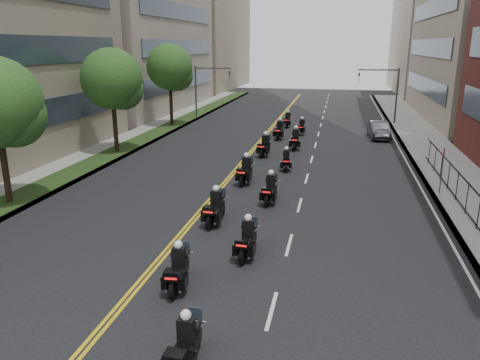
% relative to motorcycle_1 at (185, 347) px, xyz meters
% --- Properties ---
extents(sidewalk_right, '(4.00, 90.00, 0.15)m').
position_rel_motorcycle_1_xyz_m(sidewalk_right, '(10.53, 23.10, -0.56)').
color(sidewalk_right, gray).
rests_on(sidewalk_right, ground).
extents(sidewalk_left, '(4.00, 90.00, 0.15)m').
position_rel_motorcycle_1_xyz_m(sidewalk_left, '(-13.47, 23.10, -0.56)').
color(sidewalk_left, gray).
rests_on(sidewalk_left, ground).
extents(grass_strip, '(2.00, 90.00, 0.04)m').
position_rel_motorcycle_1_xyz_m(grass_strip, '(-12.67, 23.10, -0.46)').
color(grass_strip, '#203B15').
rests_on(grass_strip, sidewalk_left).
extents(building_right_far, '(15.00, 28.00, 26.00)m').
position_rel_motorcycle_1_xyz_m(building_right_far, '(20.03, 76.10, 12.37)').
color(building_right_far, gray).
rests_on(building_right_far, ground).
extents(building_left_far, '(16.00, 28.00, 26.00)m').
position_rel_motorcycle_1_xyz_m(building_left_far, '(-23.47, 76.10, 12.37)').
color(building_left_far, gray).
rests_on(building_left_far, ground).
extents(street_trees, '(4.40, 38.40, 7.98)m').
position_rel_motorcycle_1_xyz_m(street_trees, '(-12.51, 16.71, 4.50)').
color(street_trees, black).
rests_on(street_trees, ground).
extents(traffic_signal_right, '(4.09, 0.20, 5.60)m').
position_rel_motorcycle_1_xyz_m(traffic_signal_right, '(8.07, 40.10, 3.07)').
color(traffic_signal_right, '#3F3F44').
rests_on(traffic_signal_right, ground).
extents(traffic_signal_left, '(4.09, 0.20, 5.60)m').
position_rel_motorcycle_1_xyz_m(traffic_signal_left, '(-11.00, 40.10, 3.07)').
color(traffic_signal_left, '#3F3F44').
rests_on(traffic_signal_left, ground).
extents(motorcycle_1, '(0.50, 2.16, 1.60)m').
position_rel_motorcycle_1_xyz_m(motorcycle_1, '(0.00, 0.00, 0.00)').
color(motorcycle_1, black).
rests_on(motorcycle_1, ground).
extents(motorcycle_2, '(0.60, 2.24, 1.66)m').
position_rel_motorcycle_1_xyz_m(motorcycle_2, '(-1.51, 3.84, 0.02)').
color(motorcycle_2, black).
rests_on(motorcycle_2, ground).
extents(motorcycle_3, '(0.54, 2.27, 1.68)m').
position_rel_motorcycle_1_xyz_m(motorcycle_3, '(0.26, 6.71, 0.03)').
color(motorcycle_3, black).
rests_on(motorcycle_3, ground).
extents(motorcycle_4, '(0.61, 2.41, 1.78)m').
position_rel_motorcycle_1_xyz_m(motorcycle_4, '(-1.81, 9.79, 0.07)').
color(motorcycle_4, black).
rests_on(motorcycle_4, ground).
extents(motorcycle_5, '(0.58, 2.31, 1.70)m').
position_rel_motorcycle_1_xyz_m(motorcycle_5, '(0.20, 13.19, 0.04)').
color(motorcycle_5, black).
rests_on(motorcycle_5, ground).
extents(motorcycle_6, '(0.62, 2.44, 1.80)m').
position_rel_motorcycle_1_xyz_m(motorcycle_6, '(-1.71, 16.37, 0.08)').
color(motorcycle_6, black).
rests_on(motorcycle_6, ground).
extents(motorcycle_7, '(0.58, 2.06, 1.52)m').
position_rel_motorcycle_1_xyz_m(motorcycle_7, '(0.27, 19.91, -0.03)').
color(motorcycle_7, black).
rests_on(motorcycle_7, ground).
extents(motorcycle_8, '(0.70, 2.41, 1.78)m').
position_rel_motorcycle_1_xyz_m(motorcycle_8, '(-1.71, 23.50, 0.07)').
color(motorcycle_8, black).
rests_on(motorcycle_8, ground).
extents(motorcycle_9, '(0.57, 2.47, 1.83)m').
position_rel_motorcycle_1_xyz_m(motorcycle_9, '(0.26, 26.30, 0.09)').
color(motorcycle_9, black).
rests_on(motorcycle_9, ground).
extents(motorcycle_10, '(0.60, 2.48, 1.83)m').
position_rel_motorcycle_1_xyz_m(motorcycle_10, '(-1.47, 30.02, 0.09)').
color(motorcycle_10, black).
rests_on(motorcycle_10, ground).
extents(motorcycle_11, '(0.55, 2.16, 1.59)m').
position_rel_motorcycle_1_xyz_m(motorcycle_11, '(0.22, 32.63, -0.00)').
color(motorcycle_11, black).
rests_on(motorcycle_11, ground).
extents(motorcycle_12, '(0.53, 2.27, 1.67)m').
position_rel_motorcycle_1_xyz_m(motorcycle_12, '(-1.44, 36.18, 0.03)').
color(motorcycle_12, black).
rests_on(motorcycle_12, ground).
extents(parked_sedan, '(1.87, 4.50, 1.45)m').
position_rel_motorcycle_1_xyz_m(parked_sedan, '(6.92, 32.24, 0.09)').
color(parked_sedan, black).
rests_on(parked_sedan, ground).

